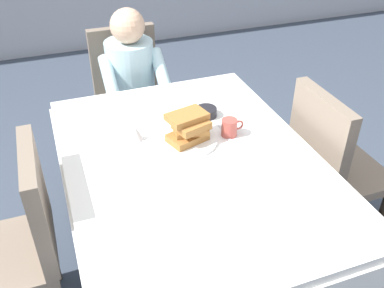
{
  "coord_description": "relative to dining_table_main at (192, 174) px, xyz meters",
  "views": [
    {
      "loc": [
        -0.53,
        -1.46,
        1.88
      ],
      "look_at": [
        0.01,
        0.04,
        0.79
      ],
      "focal_mm": 40.45,
      "sensor_mm": 36.0,
      "label": 1
    }
  ],
  "objects": [
    {
      "name": "cup_coffee",
      "position": [
        0.24,
        0.12,
        0.13
      ],
      "size": [
        0.11,
        0.08,
        0.08
      ],
      "color": "#B24C42",
      "rests_on": "dining_table_main"
    },
    {
      "name": "bowl_butter",
      "position": [
        0.2,
        0.33,
        0.11
      ],
      "size": [
        0.11,
        0.11,
        0.04
      ],
      "primitive_type": "cylinder",
      "color": "black",
      "rests_on": "dining_table_main"
    },
    {
      "name": "plate_breakfast",
      "position": [
        0.03,
        0.14,
        0.1
      ],
      "size": [
        0.28,
        0.28,
        0.02
      ],
      "primitive_type": "cylinder",
      "color": "white",
      "rests_on": "dining_table_main"
    },
    {
      "name": "fork_left_of_plate",
      "position": [
        -0.16,
        0.12,
        0.09
      ],
      "size": [
        0.03,
        0.18,
        0.0
      ],
      "primitive_type": "cube",
      "rotation": [
        0.0,
        0.0,
        1.69
      ],
      "color": "silver",
      "rests_on": "dining_table_main"
    },
    {
      "name": "syrup_pitcher",
      "position": [
        -0.2,
        0.23,
        0.13
      ],
      "size": [
        0.08,
        0.08,
        0.07
      ],
      "color": "silver",
      "rests_on": "dining_table_main"
    },
    {
      "name": "chair_diner",
      "position": [
        -0.03,
        1.17,
        -0.12
      ],
      "size": [
        0.44,
        0.45,
        0.93
      ],
      "rotation": [
        0.0,
        0.0,
        3.14
      ],
      "color": "#7A6B5B",
      "rests_on": "ground"
    },
    {
      "name": "knife_right_of_plate",
      "position": [
        0.22,
        0.12,
        0.09
      ],
      "size": [
        0.02,
        0.2,
        0.0
      ],
      "primitive_type": "cube",
      "rotation": [
        0.0,
        0.0,
        1.54
      ],
      "color": "silver",
      "rests_on": "dining_table_main"
    },
    {
      "name": "diner_person",
      "position": [
        -0.03,
        1.01,
        0.02
      ],
      "size": [
        0.4,
        0.43,
        1.12
      ],
      "rotation": [
        0.0,
        0.0,
        3.14
      ],
      "color": "silver",
      "rests_on": "ground"
    },
    {
      "name": "spoon_near_edge",
      "position": [
        0.08,
        -0.18,
        0.09
      ],
      "size": [
        0.15,
        0.05,
        0.0
      ],
      "primitive_type": "cube",
      "rotation": [
        0.0,
        0.0,
        0.22
      ],
      "color": "silver",
      "rests_on": "dining_table_main"
    },
    {
      "name": "chair_left_side",
      "position": [
        -0.77,
        0.0,
        -0.12
      ],
      "size": [
        0.45,
        0.44,
        0.93
      ],
      "rotation": [
        0.0,
        0.0,
        1.57
      ],
      "color": "#7A6B5B",
      "rests_on": "ground"
    },
    {
      "name": "napkin_folded",
      "position": [
        -0.27,
        -0.03,
        0.09
      ],
      "size": [
        0.17,
        0.13,
        0.01
      ],
      "primitive_type": "cube",
      "rotation": [
        0.0,
        0.0,
        -0.03
      ],
      "color": "white",
      "rests_on": "dining_table_main"
    },
    {
      "name": "chair_right_side",
      "position": [
        0.77,
        0.0,
        -0.12
      ],
      "size": [
        0.45,
        0.44,
        0.93
      ],
      "rotation": [
        0.0,
        0.0,
        -1.57
      ],
      "color": "#7A6B5B",
      "rests_on": "ground"
    },
    {
      "name": "ground_plane",
      "position": [
        0.0,
        0.0,
        -0.65
      ],
      "size": [
        14.0,
        14.0,
        0.0
      ],
      "primitive_type": "plane",
      "color": "#3D4756"
    },
    {
      "name": "breakfast_stack",
      "position": [
        0.03,
        0.13,
        0.17
      ],
      "size": [
        0.21,
        0.19,
        0.13
      ],
      "color": "#A36B33",
      "rests_on": "plate_breakfast"
    },
    {
      "name": "dining_table_main",
      "position": [
        0.0,
        0.0,
        0.0
      ],
      "size": [
        1.12,
        1.52,
        0.74
      ],
      "color": "white",
      "rests_on": "ground"
    }
  ]
}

